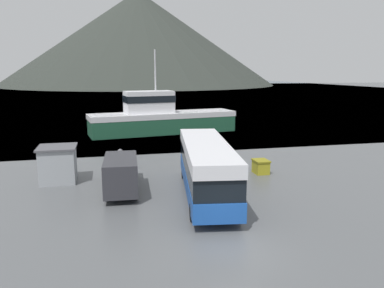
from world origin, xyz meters
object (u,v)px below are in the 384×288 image
fishing_boat (161,117)px  storage_bin (261,166)px  delivery_van (121,173)px  tour_bus (206,166)px  dock_kiosk (58,164)px

fishing_boat → storage_bin: fishing_boat is taller
delivery_van → storage_bin: 10.38m
tour_bus → storage_bin: 6.67m
tour_bus → storage_bin: size_ratio=8.62×
delivery_van → dock_kiosk: size_ratio=2.48×
delivery_van → fishing_boat: (5.69, 21.77, 0.71)m
delivery_van → storage_bin: (10.18, 1.92, -0.69)m
delivery_van → storage_bin: delivery_van is taller
tour_bus → dock_kiosk: (-9.00, 5.04, -0.59)m
tour_bus → fishing_boat: size_ratio=0.62×
fishing_boat → tour_bus: bearing=-10.8°
storage_bin → delivery_van: bearing=-169.3°
storage_bin → tour_bus: bearing=-143.3°
fishing_boat → storage_bin: size_ratio=13.95×
fishing_boat → dock_kiosk: (-9.76, -18.71, -0.69)m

